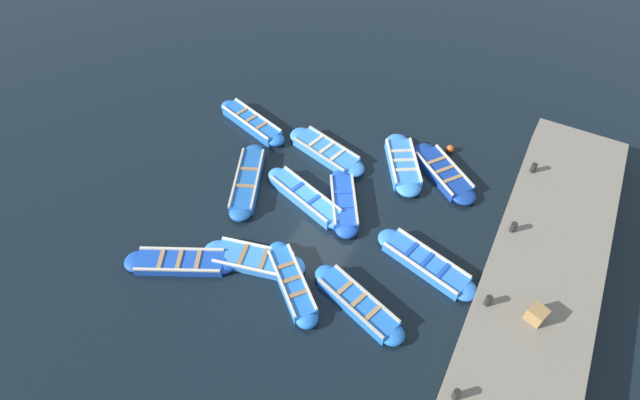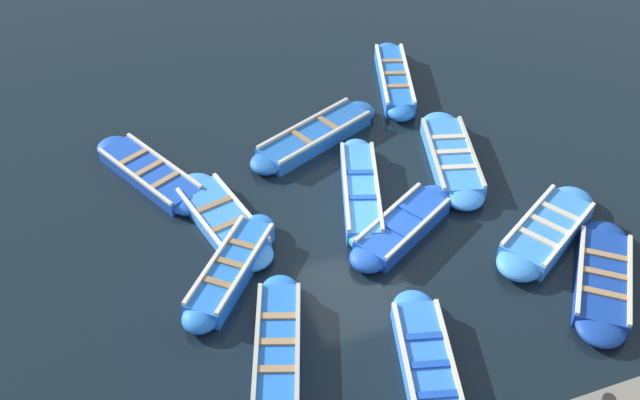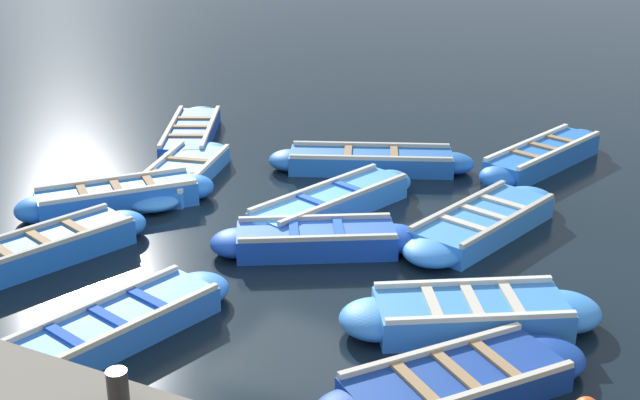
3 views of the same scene
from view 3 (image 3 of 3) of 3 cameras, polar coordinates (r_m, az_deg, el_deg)
The scene contains 14 objects.
ground_plane at distance 14.48m, azimuth -1.29°, elevation -1.68°, with size 120.00×120.00×0.00m, color black.
boat_end_of_row at distance 11.61m, azimuth 9.63°, elevation -7.26°, with size 2.57×3.38×0.46m.
boat_centre at distance 15.45m, azimuth -12.85°, elevation 0.15°, with size 3.01×2.72×0.47m.
boat_alongside at distance 13.80m, azimuth -17.45°, elevation -3.10°, with size 3.60×1.86×0.45m.
boat_drifting at distance 17.54m, azimuth 14.06°, elevation 2.69°, with size 3.75×1.77×0.47m.
boat_mid_row at distance 10.28m, azimuth 8.67°, elevation -11.59°, with size 3.34×2.84×0.40m.
boat_outer_left at distance 16.88m, azimuth 3.27°, elevation 2.49°, with size 2.28×3.88×0.43m.
boat_stern_in at distance 16.50m, azimuth -8.85°, elevation 1.65°, with size 3.63×1.71×0.35m.
boat_near_quay at distance 14.79m, azimuth 0.67°, elevation -0.30°, with size 3.82×1.86×0.45m.
boat_tucked at distance 14.35m, azimuth 10.41°, elevation -1.49°, with size 3.78×1.85×0.42m.
boat_inner_gap at distance 18.77m, azimuth -8.26°, elevation 4.22°, with size 3.69×2.37×0.36m.
boat_outer_right at distance 11.47m, azimuth -13.31°, elevation -8.10°, with size 3.84×1.74×0.42m.
boat_far_corner at distance 13.51m, azimuth -0.25°, elevation -2.60°, with size 2.31×3.17×0.44m.
bollard_mid_south at distance 8.50m, azimuth -12.81°, elevation -11.61°, with size 0.20×0.20×0.35m, color black.
Camera 3 is at (11.69, 6.24, 5.82)m, focal length 50.00 mm.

